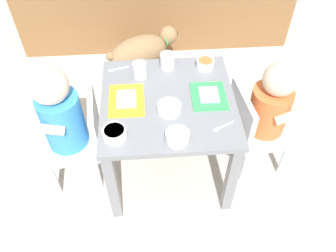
{
  "coord_description": "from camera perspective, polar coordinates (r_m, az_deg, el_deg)",
  "views": [
    {
      "loc": [
        -0.08,
        -1.06,
        1.49
      ],
      "look_at": [
        0.0,
        0.0,
        0.31
      ],
      "focal_mm": 37.15,
      "sensor_mm": 36.0,
      "label": 1
    }
  ],
  "objects": [
    {
      "name": "ground_plane",
      "position": [
        1.83,
        -0.0,
        -6.44
      ],
      "size": [
        7.0,
        7.0,
        0.0
      ],
      "primitive_type": "plane",
      "color": "beige"
    },
    {
      "name": "dining_table",
      "position": [
        1.53,
        -0.0,
        2.06
      ],
      "size": [
        0.57,
        0.57,
        0.47
      ],
      "color": "slate",
      "rests_on": "ground"
    },
    {
      "name": "seated_child_left",
      "position": [
        1.54,
        -16.76,
        1.45
      ],
      "size": [
        0.31,
        0.31,
        0.68
      ],
      "color": "silver",
      "rests_on": "ground"
    },
    {
      "name": "seated_child_right",
      "position": [
        1.62,
        15.99,
        2.89
      ],
      "size": [
        0.31,
        0.31,
        0.63
      ],
      "color": "silver",
      "rests_on": "ground"
    },
    {
      "name": "dog",
      "position": [
        2.16,
        -4.42,
        12.07
      ],
      "size": [
        0.46,
        0.33,
        0.34
      ],
      "color": "olive",
      "rests_on": "ground"
    },
    {
      "name": "food_tray_left",
      "position": [
        1.48,
        -6.82,
        4.28
      ],
      "size": [
        0.15,
        0.19,
        0.02
      ],
      "color": "gold",
      "rests_on": "dining_table"
    },
    {
      "name": "food_tray_right",
      "position": [
        1.49,
        6.71,
        4.96
      ],
      "size": [
        0.15,
        0.17,
        0.02
      ],
      "color": "green",
      "rests_on": "dining_table"
    },
    {
      "name": "water_cup_left",
      "position": [
        1.62,
        -0.09,
        10.56
      ],
      "size": [
        0.07,
        0.07,
        0.07
      ],
      "color": "white",
      "rests_on": "dining_table"
    },
    {
      "name": "water_cup_right",
      "position": [
        1.57,
        -4.62,
        8.98
      ],
      "size": [
        0.06,
        0.06,
        0.07
      ],
      "color": "white",
      "rests_on": "dining_table"
    },
    {
      "name": "cereal_bowl_right_side",
      "position": [
        1.31,
        1.56,
        -1.72
      ],
      "size": [
        0.09,
        0.09,
        0.04
      ],
      "color": "silver",
      "rests_on": "dining_table"
    },
    {
      "name": "veggie_bowl_far",
      "position": [
        1.42,
        0.05,
        3.01
      ],
      "size": [
        0.1,
        0.1,
        0.03
      ],
      "color": "white",
      "rests_on": "dining_table"
    },
    {
      "name": "cereal_bowl_left_side",
      "position": [
        1.64,
        6.13,
        10.16
      ],
      "size": [
        0.08,
        0.08,
        0.04
      ],
      "color": "white",
      "rests_on": "dining_table"
    },
    {
      "name": "veggie_bowl_near",
      "position": [
        1.33,
        -8.76,
        -1.16
      ],
      "size": [
        0.09,
        0.09,
        0.04
      ],
      "color": "white",
      "rests_on": "dining_table"
    },
    {
      "name": "spoon_by_left_tray",
      "position": [
        1.64,
        -8.52,
        9.19
      ],
      "size": [
        0.1,
        0.04,
        0.01
      ],
      "color": "silver",
      "rests_on": "dining_table"
    },
    {
      "name": "spoon_by_right_tray",
      "position": [
        1.38,
        8.74,
        -0.18
      ],
      "size": [
        0.09,
        0.06,
        0.01
      ],
      "color": "silver",
      "rests_on": "dining_table"
    }
  ]
}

